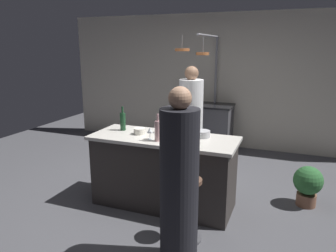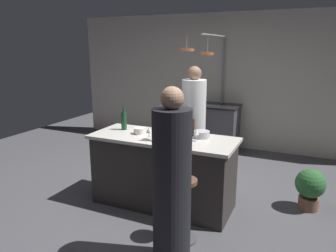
{
  "view_description": "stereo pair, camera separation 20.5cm",
  "coord_description": "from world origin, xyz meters",
  "px_view_note": "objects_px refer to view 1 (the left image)",
  "views": [
    {
      "loc": [
        1.42,
        -3.46,
        1.96
      ],
      "look_at": [
        0.0,
        0.15,
        1.0
      ],
      "focal_mm": 34.11,
      "sensor_mm": 36.0,
      "label": 1
    },
    {
      "loc": [
        1.6,
        -3.38,
        1.96
      ],
      "look_at": [
        0.0,
        0.15,
        1.0
      ],
      "focal_mm": 34.11,
      "sensor_mm": 36.0,
      "label": 2
    }
  ],
  "objects_px": {
    "guest_right": "(179,185)",
    "wine_bottle_red": "(191,136)",
    "wine_bottle_rose": "(158,131)",
    "stove_range": "(211,127)",
    "mixing_bowl_steel": "(202,134)",
    "bar_stool_right": "(189,207)",
    "wine_glass_by_chef": "(150,131)",
    "potted_plant": "(308,184)",
    "chef": "(191,127)",
    "pepper_mill": "(193,127)",
    "wine_bottle_green": "(123,121)",
    "wine_glass_near_left_guest": "(198,132)",
    "wine_bottle_white": "(164,123)",
    "mixing_bowl_ceramic": "(140,131)"
  },
  "relations": [
    {
      "from": "wine_glass_near_left_guest",
      "to": "wine_bottle_red",
      "type": "bearing_deg",
      "value": -93.12
    },
    {
      "from": "stove_range",
      "to": "mixing_bowl_ceramic",
      "type": "distance_m",
      "value": 2.52
    },
    {
      "from": "wine_bottle_green",
      "to": "wine_glass_near_left_guest",
      "type": "relative_size",
      "value": 2.17
    },
    {
      "from": "potted_plant",
      "to": "chef",
      "type": "bearing_deg",
      "value": 167.31
    },
    {
      "from": "guest_right",
      "to": "wine_bottle_white",
      "type": "xyz_separation_m",
      "value": [
        -0.61,
        1.15,
        0.26
      ]
    },
    {
      "from": "potted_plant",
      "to": "mixing_bowl_ceramic",
      "type": "relative_size",
      "value": 3.56
    },
    {
      "from": "wine_bottle_white",
      "to": "mixing_bowl_steel",
      "type": "bearing_deg",
      "value": -2.0
    },
    {
      "from": "bar_stool_right",
      "to": "wine_glass_by_chef",
      "type": "xyz_separation_m",
      "value": [
        -0.64,
        0.46,
        0.63
      ]
    },
    {
      "from": "pepper_mill",
      "to": "wine_bottle_white",
      "type": "height_order",
      "value": "wine_bottle_white"
    },
    {
      "from": "mixing_bowl_ceramic",
      "to": "mixing_bowl_steel",
      "type": "bearing_deg",
      "value": 11.13
    },
    {
      "from": "wine_bottle_green",
      "to": "pepper_mill",
      "type": "bearing_deg",
      "value": 6.48
    },
    {
      "from": "potted_plant",
      "to": "wine_glass_by_chef",
      "type": "height_order",
      "value": "wine_glass_by_chef"
    },
    {
      "from": "potted_plant",
      "to": "bar_stool_right",
      "type": "bearing_deg",
      "value": -132.97
    },
    {
      "from": "pepper_mill",
      "to": "wine_bottle_white",
      "type": "relative_size",
      "value": 0.67
    },
    {
      "from": "wine_glass_by_chef",
      "to": "mixing_bowl_steel",
      "type": "xyz_separation_m",
      "value": [
        0.55,
        0.32,
        -0.06
      ]
    },
    {
      "from": "wine_glass_by_chef",
      "to": "mixing_bowl_ceramic",
      "type": "height_order",
      "value": "wine_glass_by_chef"
    },
    {
      "from": "stove_range",
      "to": "mixing_bowl_steel",
      "type": "bearing_deg",
      "value": -79.05
    },
    {
      "from": "guest_right",
      "to": "wine_bottle_red",
      "type": "xyz_separation_m",
      "value": [
        -0.13,
        0.76,
        0.25
      ]
    },
    {
      "from": "stove_range",
      "to": "mixing_bowl_steel",
      "type": "height_order",
      "value": "mixing_bowl_steel"
    },
    {
      "from": "wine_bottle_red",
      "to": "bar_stool_right",
      "type": "bearing_deg",
      "value": -74.73
    },
    {
      "from": "wine_bottle_rose",
      "to": "mixing_bowl_steel",
      "type": "distance_m",
      "value": 0.56
    },
    {
      "from": "potted_plant",
      "to": "wine_bottle_white",
      "type": "distance_m",
      "value": 1.96
    },
    {
      "from": "potted_plant",
      "to": "wine_bottle_red",
      "type": "height_order",
      "value": "wine_bottle_red"
    },
    {
      "from": "chef",
      "to": "mixing_bowl_ceramic",
      "type": "bearing_deg",
      "value": -109.45
    },
    {
      "from": "stove_range",
      "to": "mixing_bowl_steel",
      "type": "distance_m",
      "value": 2.39
    },
    {
      "from": "wine_bottle_green",
      "to": "mixing_bowl_ceramic",
      "type": "xyz_separation_m",
      "value": [
        0.29,
        -0.09,
        -0.08
      ]
    },
    {
      "from": "chef",
      "to": "wine_bottle_red",
      "type": "bearing_deg",
      "value": -72.34
    },
    {
      "from": "wine_bottle_red",
      "to": "potted_plant",
      "type": "bearing_deg",
      "value": 33.74
    },
    {
      "from": "chef",
      "to": "pepper_mill",
      "type": "height_order",
      "value": "chef"
    },
    {
      "from": "wine_glass_by_chef",
      "to": "wine_glass_near_left_guest",
      "type": "xyz_separation_m",
      "value": [
        0.54,
        0.15,
        0.0
      ]
    },
    {
      "from": "stove_range",
      "to": "wine_bottle_red",
      "type": "distance_m",
      "value": 2.76
    },
    {
      "from": "stove_range",
      "to": "chef",
      "type": "bearing_deg",
      "value": -88.77
    },
    {
      "from": "wine_bottle_white",
      "to": "wine_glass_by_chef",
      "type": "relative_size",
      "value": 2.16
    },
    {
      "from": "guest_right",
      "to": "wine_bottle_red",
      "type": "relative_size",
      "value": 5.57
    },
    {
      "from": "chef",
      "to": "mixing_bowl_steel",
      "type": "bearing_deg",
      "value": -64.18
    },
    {
      "from": "chef",
      "to": "wine_bottle_rose",
      "type": "relative_size",
      "value": 5.26
    },
    {
      "from": "stove_range",
      "to": "wine_glass_by_chef",
      "type": "distance_m",
      "value": 2.67
    },
    {
      "from": "pepper_mill",
      "to": "wine_glass_by_chef",
      "type": "distance_m",
      "value": 0.55
    },
    {
      "from": "wine_bottle_rose",
      "to": "wine_bottle_white",
      "type": "distance_m",
      "value": 0.37
    },
    {
      "from": "wine_bottle_rose",
      "to": "mixing_bowl_steel",
      "type": "relative_size",
      "value": 1.71
    },
    {
      "from": "pepper_mill",
      "to": "chef",
      "type": "bearing_deg",
      "value": 109.13
    },
    {
      "from": "wine_bottle_rose",
      "to": "wine_bottle_red",
      "type": "bearing_deg",
      "value": -3.74
    },
    {
      "from": "wine_bottle_rose",
      "to": "wine_bottle_white",
      "type": "relative_size",
      "value": 1.03
    },
    {
      "from": "chef",
      "to": "potted_plant",
      "type": "xyz_separation_m",
      "value": [
        1.67,
        -0.38,
        -0.49
      ]
    },
    {
      "from": "guest_right",
      "to": "wine_bottle_red",
      "type": "bearing_deg",
      "value": 99.53
    },
    {
      "from": "stove_range",
      "to": "chef",
      "type": "relative_size",
      "value": 0.52
    },
    {
      "from": "wine_bottle_rose",
      "to": "mixing_bowl_steel",
      "type": "xyz_separation_m",
      "value": [
        0.44,
        0.35,
        -0.09
      ]
    },
    {
      "from": "wine_bottle_white",
      "to": "wine_glass_near_left_guest",
      "type": "xyz_separation_m",
      "value": [
        0.5,
        -0.19,
        -0.02
      ]
    },
    {
      "from": "bar_stool_right",
      "to": "potted_plant",
      "type": "height_order",
      "value": "bar_stool_right"
    },
    {
      "from": "wine_glass_near_left_guest",
      "to": "potted_plant",
      "type": "bearing_deg",
      "value": 27.15
    }
  ]
}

